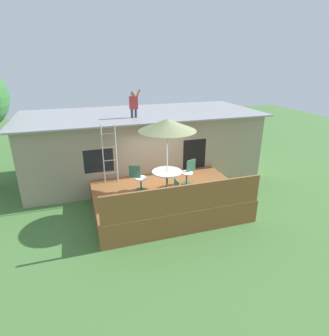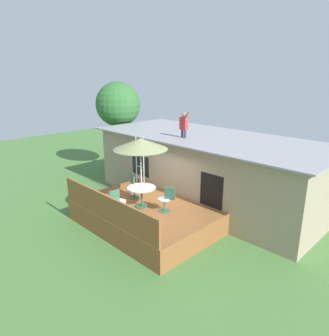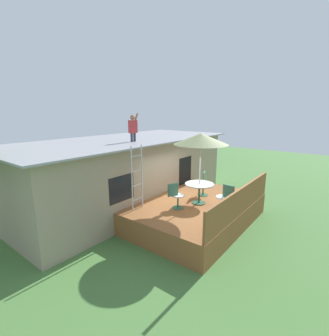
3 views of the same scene
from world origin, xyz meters
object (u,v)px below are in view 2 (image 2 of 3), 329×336
object	(u,v)px
patio_chair_left	(134,186)
patio_chair_right	(166,199)
step_ladder	(140,161)
person_figure	(184,123)
patio_umbrella	(141,144)
patio_chair_near	(118,202)
patio_table	(142,192)
backyard_tree	(118,105)

from	to	relation	value
patio_chair_left	patio_chair_right	distance (m)	1.84
step_ladder	patio_chair_right	distance (m)	2.94
step_ladder	person_figure	bearing A→B (deg)	47.48
patio_umbrella	patio_chair_near	xyz separation A→B (m)	(-0.07, -1.01, -1.89)
person_figure	patio_table	bearing A→B (deg)	-80.19
person_figure	backyard_tree	distance (m)	5.89
patio_chair_left	patio_chair_near	distance (m)	1.62
patio_table	patio_chair_near	distance (m)	1.02
patio_chair_right	person_figure	bearing A→B (deg)	-79.78
step_ladder	patio_table	bearing A→B (deg)	-39.28
patio_chair_near	backyard_tree	bearing A→B (deg)	56.63
patio_table	patio_chair_near	size ratio (longest dim) A/B	1.13
patio_umbrella	patio_chair_right	bearing A→B (deg)	19.70
patio_chair_right	patio_chair_near	xyz separation A→B (m)	(-1.00, -1.34, 0.00)
backyard_tree	step_ladder	bearing A→B (deg)	-27.31
patio_chair_right	patio_chair_left	bearing A→B (deg)	-21.06
patio_chair_right	backyard_tree	xyz separation A→B (m)	(-7.21, 3.44, 2.52)
person_figure	patio_chair_left	xyz separation A→B (m)	(-0.43, -2.40, -2.25)
patio_table	patio_chair_left	world-z (taller)	patio_chair_left
patio_umbrella	step_ladder	world-z (taller)	patio_umbrella
step_ladder	backyard_tree	distance (m)	5.46
step_ladder	patio_umbrella	bearing A→B (deg)	-39.28
patio_table	person_figure	size ratio (longest dim) A/B	0.94
patio_chair_right	backyard_tree	bearing A→B (deg)	-45.17
step_ladder	patio_chair_near	xyz separation A→B (m)	(1.66, -2.43, -0.64)
patio_table	backyard_tree	bearing A→B (deg)	149.06
patio_chair_left	patio_chair_near	world-z (taller)	same
patio_chair_right	patio_chair_near	bearing A→B (deg)	33.58
patio_chair_left	backyard_tree	xyz separation A→B (m)	(-5.37, 3.39, 2.52)
patio_chair_right	patio_chair_near	distance (m)	1.68
step_ladder	patio_chair_left	bearing A→B (deg)	-51.84
person_figure	step_ladder	bearing A→B (deg)	-132.52
patio_chair_left	backyard_tree	distance (m)	6.83
step_ladder	patio_chair_right	world-z (taller)	step_ladder
patio_chair_near	patio_chair_right	bearing A→B (deg)	-32.53
patio_chair_left	patio_chair_right	world-z (taller)	same
patio_umbrella	person_figure	xyz separation A→B (m)	(-0.48, 2.78, 0.36)
patio_chair_near	patio_chair_left	bearing A→B (deg)	35.39
patio_chair_left	patio_chair_right	bearing A→B (deg)	21.00
patio_chair_near	patio_umbrella	bearing A→B (deg)	0.00
person_figure	patio_chair_left	bearing A→B (deg)	-100.22
patio_chair_left	backyard_tree	size ratio (longest dim) A/B	0.18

